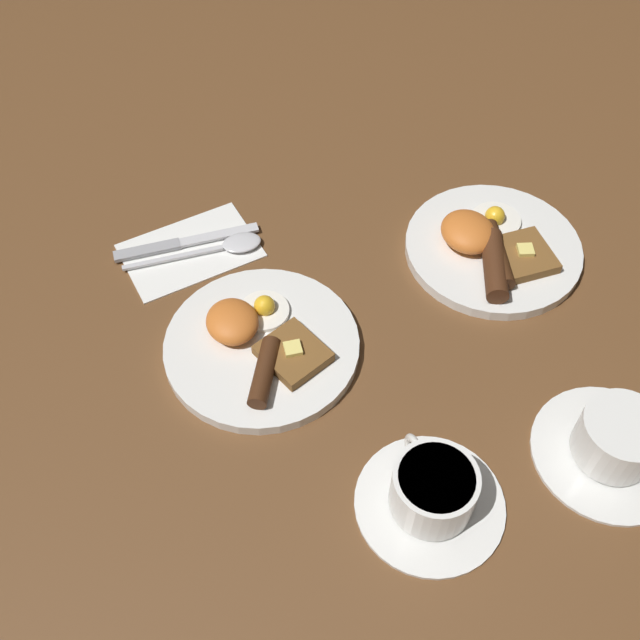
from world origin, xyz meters
TOP-DOWN VIEW (x-y plane):
  - ground_plane at (0.00, 0.00)m, footprint 3.00×3.00m
  - breakfast_plate_near at (-0.00, -0.00)m, footprint 0.24×0.24m
  - breakfast_plate_far at (-0.02, 0.34)m, footprint 0.23×0.23m
  - teacup_near at (0.26, 0.09)m, footprint 0.16×0.16m
  - teacup_far at (0.28, 0.30)m, footprint 0.17×0.17m
  - napkin at (-0.19, -0.03)m, footprint 0.13×0.18m
  - knife at (-0.20, -0.04)m, footprint 0.04×0.20m
  - spoon at (-0.17, 0.02)m, footprint 0.05×0.19m

SIDE VIEW (x-z plane):
  - ground_plane at x=0.00m, z-range 0.00..0.00m
  - napkin at x=-0.19m, z-range 0.00..0.01m
  - knife at x=-0.20m, z-range 0.00..0.01m
  - spoon at x=-0.17m, z-range 0.00..0.01m
  - breakfast_plate_near at x=0.00m, z-range -0.01..0.04m
  - breakfast_plate_far at x=-0.02m, z-range -0.01..0.04m
  - teacup_far at x=0.28m, z-range -0.01..0.06m
  - teacup_near at x=0.26m, z-range -0.01..0.06m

